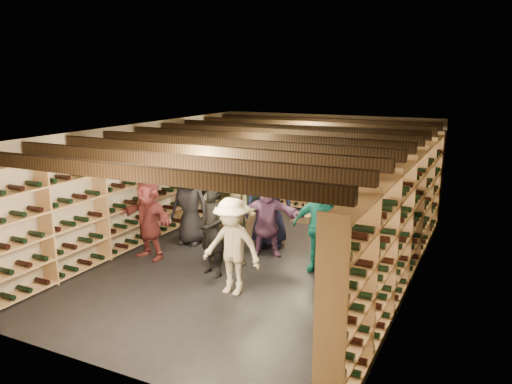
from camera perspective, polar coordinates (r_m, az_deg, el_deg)
The scene contains 23 objects.
ground at distance 9.39m, azimuth 0.25°, elevation -7.68°, with size 8.00×8.00×0.00m, color black.
walls at distance 9.03m, azimuth 0.26°, elevation -0.54°, with size 5.52×8.02×2.40m.
ceiling at distance 8.82m, azimuth 0.27°, elevation 7.05°, with size 5.50×8.00×0.01m, color beige.
ceiling_joists at distance 8.84m, azimuth 0.27°, elevation 6.15°, with size 5.40×7.12×0.18m.
wine_rack_left at distance 10.41m, azimuth -12.57°, elevation 0.28°, with size 0.32×7.50×2.15m.
wine_rack_right at distance 8.31m, azimuth 16.45°, elevation -3.22°, with size 0.32×7.50×2.15m.
wine_rack_back at distance 12.54m, azimuth 7.93°, elevation 2.64°, with size 4.70×0.30×2.15m.
crate_stack_left at distance 11.96m, azimuth -0.65°, elevation -1.77°, with size 0.54×0.40×0.51m.
crate_stack_right at distance 10.66m, azimuth 0.39°, elevation -3.65°, with size 0.57×0.46×0.51m.
crate_loose at distance 11.76m, azimuth 5.31°, elevation -2.95°, with size 0.50×0.33×0.17m, color tan.
person_0 at distance 10.11m, azimuth -7.59°, elevation -1.56°, with size 0.77×0.50×1.58m, color black.
person_1 at distance 8.47m, azimuth -4.97°, elevation -4.39°, with size 0.58×0.38×1.59m, color black.
person_2 at distance 8.89m, azimuth -2.76°, elevation -2.74°, with size 0.88×0.69×1.82m, color brown.
person_3 at distance 7.74m, azimuth -2.77°, elevation -6.25°, with size 0.99×0.57×1.54m, color beige.
person_4 at distance 8.72m, azimuth 7.16°, elevation -4.00°, with size 0.92×0.38×1.57m, color #188277.
person_5 at distance 9.45m, azimuth -12.16°, elevation -3.00°, with size 1.40×0.45×1.51m, color brown.
person_6 at distance 9.86m, azimuth 1.52°, elevation -0.90°, with size 0.92×0.60×1.89m, color #181C3F.
person_7 at distance 9.16m, azimuth 8.77°, elevation -2.41°, with size 0.66×0.43×1.81m, color gray.
person_8 at distance 9.52m, azimuth 15.28°, elevation -2.31°, with size 0.85×0.66×1.75m, color #3E161C.
person_9 at distance 10.84m, azimuth -3.29°, elevation 0.16°, with size 1.17×0.67×1.81m, color #A6A199.
person_10 at distance 10.62m, azimuth -0.69°, elevation -0.77°, with size 0.92×0.38×1.57m, color #295033.
person_11 at distance 9.38m, azimuth 1.22°, elevation -2.81°, with size 1.41×0.45×1.52m, color #804F81.
person_12 at distance 8.81m, azimuth 12.49°, elevation -3.99°, with size 0.77×0.50×1.58m, color #2C2D31.
Camera 1 is at (3.83, -7.89, 3.35)m, focal length 35.00 mm.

